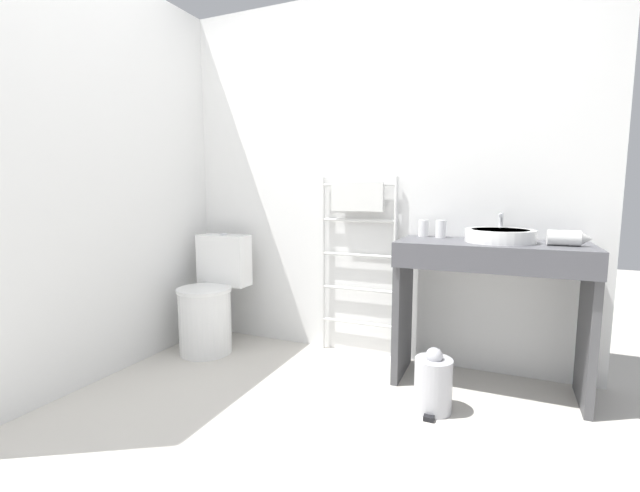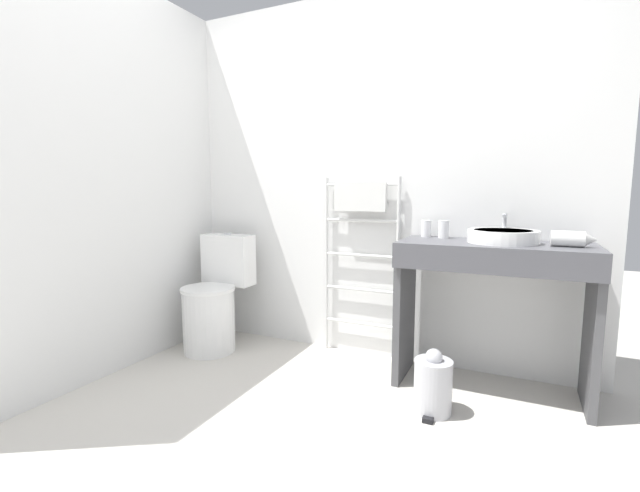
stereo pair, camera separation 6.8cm
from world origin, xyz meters
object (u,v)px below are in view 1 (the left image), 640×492
at_px(cup_near_wall, 423,228).
at_px(hair_dryer, 566,238).
at_px(trash_bin, 433,383).
at_px(sink_basin, 500,235).
at_px(towel_radiator, 358,231).
at_px(cup_near_edge, 441,229).
at_px(toilet, 211,303).

distance_m(cup_near_wall, hair_dryer, 0.76).
distance_m(cup_near_wall, trash_bin, 0.93).
relative_size(sink_basin, trash_bin, 1.10).
height_order(cup_near_wall, hair_dryer, cup_near_wall).
distance_m(towel_radiator, sink_basin, 0.88).
relative_size(cup_near_wall, trash_bin, 0.31).
xyz_separation_m(towel_radiator, cup_near_edge, (0.54, -0.05, 0.03)).
xyz_separation_m(toilet, towel_radiator, (0.96, 0.31, 0.51)).
bearing_deg(cup_near_edge, toilet, -170.14).
xyz_separation_m(toilet, trash_bin, (1.55, -0.26, -0.19)).
height_order(sink_basin, cup_near_edge, cup_near_edge).
relative_size(toilet, towel_radiator, 0.67).
xyz_separation_m(toilet, cup_near_edge, (1.49, 0.26, 0.54)).
bearing_deg(cup_near_edge, trash_bin, -83.63).
xyz_separation_m(sink_basin, trash_bin, (-0.27, -0.40, -0.72)).
distance_m(toilet, sink_basin, 1.90).
distance_m(sink_basin, trash_bin, 0.86).
bearing_deg(hair_dryer, cup_near_edge, 167.91).
relative_size(toilet, sink_basin, 2.22).
height_order(cup_near_edge, hair_dryer, cup_near_edge).
xyz_separation_m(towel_radiator, trash_bin, (0.59, -0.57, -0.70)).
xyz_separation_m(cup_near_wall, hair_dryer, (0.74, -0.17, -0.01)).
bearing_deg(sink_basin, trash_bin, -123.58).
height_order(toilet, sink_basin, sink_basin).
relative_size(sink_basin, cup_near_edge, 3.44).
bearing_deg(toilet, hair_dryer, 3.33).
bearing_deg(towel_radiator, hair_dryer, -9.22).
bearing_deg(trash_bin, cup_near_edge, 96.37).
distance_m(hair_dryer, trash_bin, 1.00).
distance_m(towel_radiator, cup_near_wall, 0.43).
xyz_separation_m(towel_radiator, sink_basin, (0.86, -0.16, 0.02)).
bearing_deg(trash_bin, sink_basin, 56.42).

